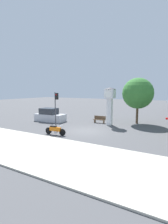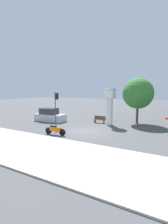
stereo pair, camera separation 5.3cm
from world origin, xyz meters
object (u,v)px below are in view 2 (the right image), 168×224
(motorcycle, at_px, (55,130))
(traffic_light, at_px, (56,102))
(clock_tower, at_px, (110,100))
(bench, at_px, (100,119))
(street_tree, at_px, (138,93))
(parked_car, at_px, (50,116))

(motorcycle, relative_size, traffic_light, 0.55)
(motorcycle, distance_m, clock_tower, 7.94)
(motorcycle, bearing_deg, bench, 75.62)
(traffic_light, xyz_separation_m, bench, (4.23, 3.61, -2.29))
(traffic_light, distance_m, bench, 6.02)
(street_tree, bearing_deg, parked_car, -158.08)
(motorcycle, xyz_separation_m, street_tree, (5.45, 9.71, 3.39))
(clock_tower, xyz_separation_m, street_tree, (2.67, 2.74, 0.80))
(traffic_light, bearing_deg, street_tree, 33.75)
(traffic_light, bearing_deg, parked_car, 148.95)
(bench, bearing_deg, parked_car, -160.90)
(clock_tower, relative_size, traffic_light, 1.14)
(bench, bearing_deg, motorcycle, -98.51)
(motorcycle, relative_size, street_tree, 0.38)
(motorcycle, distance_m, street_tree, 11.64)
(parked_car, bearing_deg, bench, 14.48)
(clock_tower, relative_size, parked_car, 1.06)
(motorcycle, distance_m, traffic_light, 5.56)
(traffic_light, bearing_deg, motorcycle, -52.32)
(motorcycle, height_order, parked_car, parked_car)
(clock_tower, height_order, street_tree, street_tree)
(clock_tower, xyz_separation_m, parked_car, (-8.13, -1.61, -2.31))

